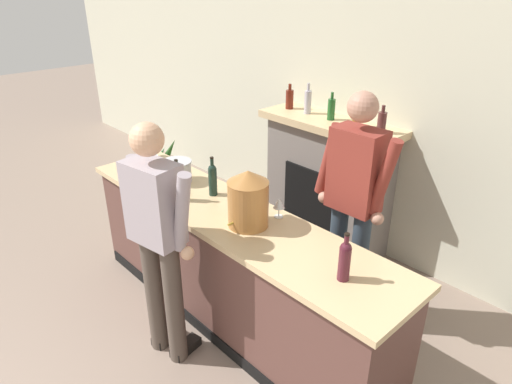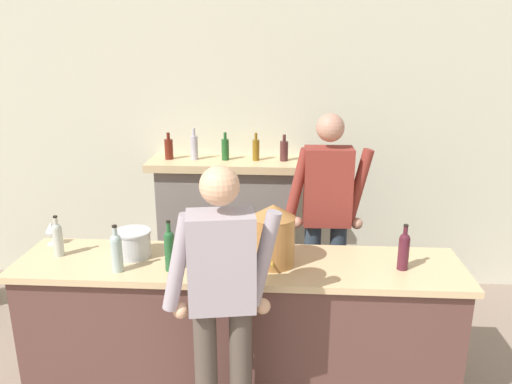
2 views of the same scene
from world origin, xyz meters
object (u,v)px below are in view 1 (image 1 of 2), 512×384
wine_bottle_burgundy_dark (150,173)px  wine_glass_front_right (279,204)px  wine_bottle_chardonnay_pale (143,152)px  wine_bottle_merlot_tall (213,178)px  copper_dispenser (248,198)px  wine_bottle_cabernet_heavy (345,259)px  fireplace_stone (327,182)px  ice_bucket_steel (177,171)px  potted_plant_corner (164,167)px  wine_glass_near_bucket (243,191)px  wine_glass_back_row (153,144)px  person_customer (158,238)px  wine_bottle_rose_blush (178,183)px  person_bartender (352,205)px

wine_bottle_burgundy_dark → wine_glass_front_right: size_ratio=2.08×
wine_bottle_chardonnay_pale → wine_bottle_merlot_tall: bearing=5.1°
wine_bottle_merlot_tall → copper_dispenser: bearing=-12.5°
wine_bottle_burgundy_dark → wine_bottle_cabernet_heavy: bearing=4.6°
fireplace_stone → ice_bucket_steel: size_ratio=6.47×
potted_plant_corner → copper_dispenser: size_ratio=1.66×
wine_glass_near_bucket → wine_glass_back_row: (-1.32, 0.04, 0.01)m
person_customer → ice_bucket_steel: bearing=137.7°
wine_bottle_merlot_tall → wine_bottle_burgundy_dark: bearing=-146.2°
copper_dispenser → wine_bottle_chardonnay_pale: bearing=178.4°
wine_glass_back_row → wine_bottle_merlot_tall: bearing=-5.8°
wine_bottle_chardonnay_pale → wine_glass_front_right: bearing=7.4°
fireplace_stone → potted_plant_corner: 2.36m
potted_plant_corner → wine_glass_front_right: 3.04m
wine_bottle_burgundy_dark → wine_bottle_merlot_tall: wine_bottle_merlot_tall is taller
wine_glass_near_bucket → wine_glass_back_row: 1.33m
wine_glass_front_right → fireplace_stone: bearing=113.7°
fireplace_stone → wine_glass_near_bucket: size_ratio=9.82×
wine_bottle_cabernet_heavy → wine_glass_back_row: bearing=174.1°
copper_dispenser → wine_bottle_merlot_tall: size_ratio=1.29×
wine_bottle_burgundy_dark → wine_bottle_merlot_tall: (0.43, 0.29, 0.00)m
potted_plant_corner → ice_bucket_steel: size_ratio=2.73×
potted_plant_corner → wine_glass_front_right: bearing=-15.4°
wine_bottle_rose_blush → wine_bottle_merlot_tall: (0.10, 0.25, -0.01)m
ice_bucket_steel → wine_glass_near_bucket: size_ratio=1.52×
person_customer → wine_bottle_rose_blush: person_customer is taller
potted_plant_corner → fireplace_stone: bearing=12.1°
wine_bottle_rose_blush → wine_bottle_burgundy_dark: size_ratio=1.08×
wine_glass_back_row → wine_bottle_chardonnay_pale: bearing=-54.4°
wine_bottle_cabernet_heavy → wine_bottle_merlot_tall: wine_bottle_merlot_tall is taller
wine_bottle_rose_blush → wine_glass_back_row: bearing=159.1°
wine_bottle_burgundy_dark → wine_glass_front_right: 1.12m
potted_plant_corner → wine_glass_front_right: (2.83, -0.78, 0.80)m
ice_bucket_steel → wine_glass_near_bucket: bearing=10.3°
fireplace_stone → person_bartender: size_ratio=0.86×
person_customer → wine_bottle_merlot_tall: size_ratio=5.57×
wine_bottle_rose_blush → wine_bottle_chardonnay_pale: wine_bottle_rose_blush is taller
wine_glass_front_right → wine_bottle_chardonnay_pale: bearing=-172.6°
potted_plant_corner → copper_dispenser: copper_dispenser is taller
wine_bottle_merlot_tall → wine_glass_front_right: bearing=10.8°
person_bartender → wine_bottle_rose_blush: 1.31m
wine_bottle_chardonnay_pale → wine_bottle_burgundy_dark: 0.52m
wine_bottle_cabernet_heavy → wine_glass_near_bucket: bearing=169.3°
person_customer → ice_bucket_steel: 0.93m
wine_bottle_chardonnay_pale → wine_glass_back_row: 0.23m
copper_dispenser → ice_bucket_steel: size_ratio=1.65×
wine_glass_near_bucket → potted_plant_corner: bearing=161.6°
potted_plant_corner → wine_glass_front_right: wine_glass_front_right is taller
ice_bucket_steel → wine_bottle_chardonnay_pale: 0.51m
wine_bottle_rose_blush → wine_glass_near_bucket: (0.38, 0.32, -0.04)m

